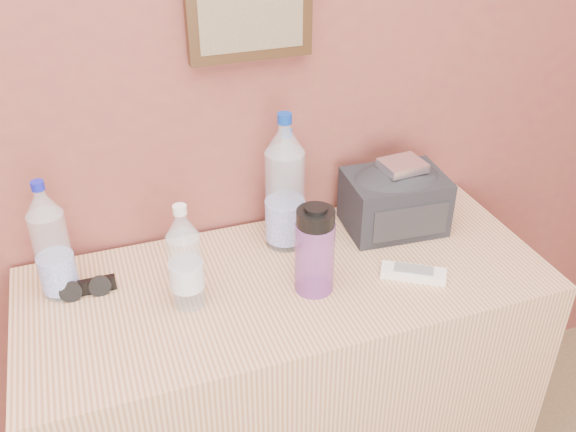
% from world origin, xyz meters
% --- Properties ---
extents(picture_frame, '(0.30, 0.03, 0.25)m').
position_xyz_m(picture_frame, '(0.33, 1.98, 1.40)').
color(picture_frame, '#382311').
rests_on(picture_frame, room_shell).
extents(dresser, '(1.29, 0.54, 0.81)m').
position_xyz_m(dresser, '(0.33, 1.71, 0.40)').
color(dresser, '#AA8246').
rests_on(dresser, ground).
extents(pet_large_a, '(0.08, 0.08, 0.30)m').
position_xyz_m(pet_large_a, '(-0.19, 1.84, 0.94)').
color(pet_large_a, silver).
rests_on(pet_large_a, dresser).
extents(pet_large_b, '(0.08, 0.08, 0.30)m').
position_xyz_m(pet_large_b, '(0.40, 1.92, 0.94)').
color(pet_large_b, '#CBEBF7').
rests_on(pet_large_b, dresser).
extents(pet_large_c, '(0.10, 0.10, 0.37)m').
position_xyz_m(pet_large_c, '(0.38, 1.86, 0.97)').
color(pet_large_c, silver).
rests_on(pet_large_c, dresser).
extents(pet_small, '(0.08, 0.08, 0.26)m').
position_xyz_m(pet_small, '(0.08, 1.70, 0.92)').
color(pet_small, silver).
rests_on(pet_small, dresser).
extents(nalgene_bottle, '(0.09, 0.09, 0.23)m').
position_xyz_m(nalgene_bottle, '(0.38, 1.65, 0.92)').
color(nalgene_bottle, purple).
rests_on(nalgene_bottle, dresser).
extents(sunglasses, '(0.14, 0.05, 0.04)m').
position_xyz_m(sunglasses, '(-0.14, 1.81, 0.83)').
color(sunglasses, black).
rests_on(sunglasses, dresser).
extents(ac_remote, '(0.16, 0.13, 0.02)m').
position_xyz_m(ac_remote, '(0.62, 1.61, 0.82)').
color(ac_remote, silver).
rests_on(ac_remote, dresser).
extents(toiletry_bag, '(0.27, 0.20, 0.18)m').
position_xyz_m(toiletry_bag, '(0.68, 1.84, 0.90)').
color(toiletry_bag, black).
rests_on(toiletry_bag, dresser).
extents(foil_packet, '(0.12, 0.10, 0.02)m').
position_xyz_m(foil_packet, '(0.69, 1.83, 0.99)').
color(foil_packet, silver).
rests_on(foil_packet, toiletry_bag).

